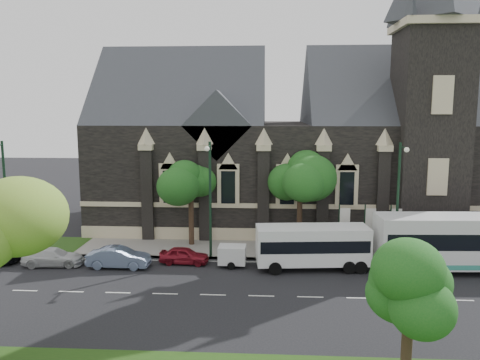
# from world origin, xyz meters

# --- Properties ---
(ground) EXTENTS (160.00, 160.00, 0.00)m
(ground) POSITION_xyz_m (0.00, 0.00, 0.00)
(ground) COLOR black
(ground) RESTS_ON ground
(sidewalk) EXTENTS (80.00, 5.00, 0.15)m
(sidewalk) POSITION_xyz_m (0.00, 9.50, 0.07)
(sidewalk) COLOR gray
(sidewalk) RESTS_ON ground
(museum) EXTENTS (40.00, 17.70, 29.90)m
(museum) POSITION_xyz_m (5.12, 18.78, 8.17)
(museum) COLOR black
(museum) RESTS_ON ground
(tree_park_east) EXTENTS (3.40, 3.40, 6.28)m
(tree_park_east) POSITION_xyz_m (6.18, -9.32, 4.62)
(tree_park_east) COLOR black
(tree_park_east) RESTS_ON ground
(tree_walk_right) EXTENTS (4.08, 4.08, 7.80)m
(tree_walk_right) POSITION_xyz_m (3.21, 10.71, 5.82)
(tree_walk_right) COLOR black
(tree_walk_right) RESTS_ON ground
(tree_walk_left) EXTENTS (3.91, 3.91, 7.64)m
(tree_walk_left) POSITION_xyz_m (-5.80, 10.70, 5.73)
(tree_walk_left) COLOR black
(tree_walk_left) RESTS_ON ground
(street_lamp_near) EXTENTS (0.36, 1.88, 9.00)m
(street_lamp_near) POSITION_xyz_m (10.00, 7.09, 5.11)
(street_lamp_near) COLOR black
(street_lamp_near) RESTS_ON ground
(street_lamp_mid) EXTENTS (0.36, 1.88, 9.00)m
(street_lamp_mid) POSITION_xyz_m (-4.00, 7.09, 5.11)
(street_lamp_mid) COLOR black
(street_lamp_mid) RESTS_ON ground
(street_lamp_far) EXTENTS (0.36, 1.88, 9.00)m
(street_lamp_far) POSITION_xyz_m (-20.00, 7.09, 5.11)
(street_lamp_far) COLOR black
(street_lamp_far) RESTS_ON ground
(banner_flag_left) EXTENTS (0.90, 0.10, 4.00)m
(banner_flag_left) POSITION_xyz_m (6.29, 9.00, 2.38)
(banner_flag_left) COLOR black
(banner_flag_left) RESTS_ON ground
(banner_flag_center) EXTENTS (0.90, 0.10, 4.00)m
(banner_flag_center) POSITION_xyz_m (8.29, 9.00, 2.38)
(banner_flag_center) COLOR black
(banner_flag_center) RESTS_ON ground
(banner_flag_right) EXTENTS (0.90, 0.10, 4.00)m
(banner_flag_right) POSITION_xyz_m (10.29, 9.00, 2.38)
(banner_flag_right) COLOR black
(banner_flag_right) RESTS_ON ground
(tour_coach) EXTENTS (13.91, 3.66, 4.02)m
(tour_coach) POSITION_xyz_m (14.99, 5.33, 2.18)
(tour_coach) COLOR silver
(tour_coach) RESTS_ON ground
(shuttle_bus) EXTENTS (8.20, 3.43, 3.09)m
(shuttle_bus) POSITION_xyz_m (3.60, 5.34, 1.78)
(shuttle_bus) COLOR white
(shuttle_bus) RESTS_ON ground
(box_trailer) EXTENTS (2.88, 1.69, 1.53)m
(box_trailer) POSITION_xyz_m (-2.20, 5.47, 0.87)
(box_trailer) COLOR silver
(box_trailer) RESTS_ON ground
(sedan) EXTENTS (4.53, 1.63, 1.49)m
(sedan) POSITION_xyz_m (-10.40, 4.74, 0.74)
(sedan) COLOR slate
(sedan) RESTS_ON ground
(car_far_red) EXTENTS (3.75, 1.71, 1.25)m
(car_far_red) POSITION_xyz_m (-5.82, 5.88, 0.62)
(car_far_red) COLOR maroon
(car_far_red) RESTS_ON ground
(car_far_white) EXTENTS (4.56, 2.17, 1.28)m
(car_far_white) POSITION_xyz_m (-15.37, 4.88, 0.64)
(car_far_white) COLOR silver
(car_far_white) RESTS_ON ground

